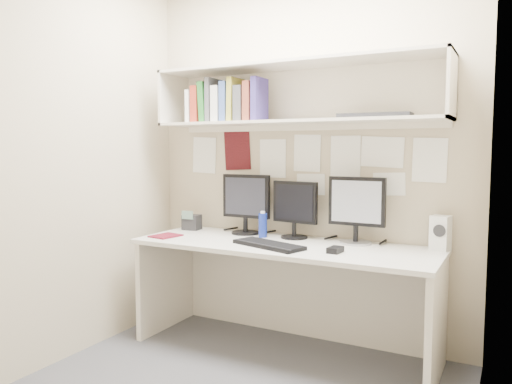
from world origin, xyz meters
The scene contains 18 objects.
wall_back centered at (0.00, 1.00, 1.30)m, with size 2.40×0.02×2.60m, color tan.
wall_front centered at (0.00, -1.00, 1.30)m, with size 2.40×0.02×2.60m, color tan.
wall_left centered at (-1.20, 0.00, 1.30)m, with size 0.02×2.00×2.60m, color tan.
wall_right centered at (1.20, 0.00, 1.30)m, with size 0.02×2.00×2.60m, color tan.
desk centered at (0.00, 0.65, 0.37)m, with size 2.00×0.70×0.73m.
overhead_hutch centered at (0.00, 0.86, 1.72)m, with size 2.00×0.38×0.40m.
pinned_papers centered at (0.00, 0.99, 1.25)m, with size 1.92×0.01×0.48m, color white, non-canonical shape.
monitor_left centered at (-0.41, 0.87, 0.97)m, with size 0.37×0.20×0.43m.
monitor_center centered at (-0.02, 0.87, 0.95)m, with size 0.34×0.19×0.40m.
monitor_right centered at (0.42, 0.87, 0.97)m, with size 0.38×0.21×0.44m.
keyboard centered at (-0.04, 0.51, 0.74)m, with size 0.49×0.18×0.02m, color black.
mouse centered at (0.40, 0.53, 0.75)m, with size 0.07×0.11×0.03m, color black.
speaker centered at (0.94, 0.90, 0.84)m, with size 0.12×0.13×0.21m.
blue_bottle centered at (-0.23, 0.79, 0.82)m, with size 0.06×0.06×0.19m.
maroon_notebook centered at (-0.85, 0.49, 0.74)m, with size 0.16×0.20×0.01m, color maroon.
desk_phone centered at (-0.86, 0.83, 0.79)m, with size 0.14×0.12×0.15m.
book_stack centered at (-0.51, 0.77, 1.68)m, with size 0.58×0.19×0.31m.
hutch_tray centered at (0.54, 0.82, 1.56)m, with size 0.45×0.17×0.03m, color black.
Camera 1 is at (1.35, -2.30, 1.35)m, focal length 35.00 mm.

